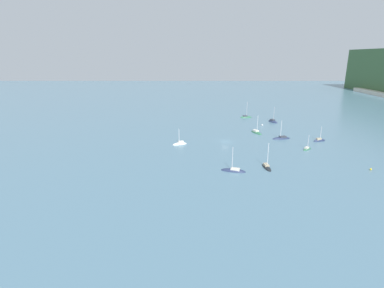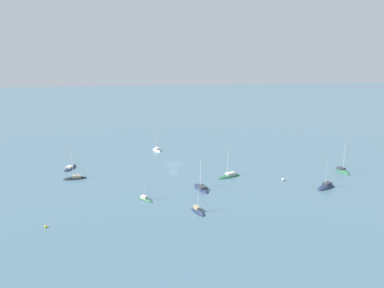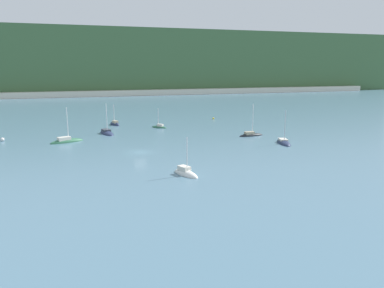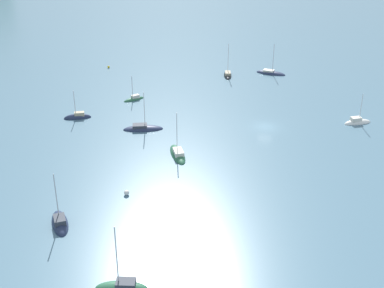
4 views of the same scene
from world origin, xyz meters
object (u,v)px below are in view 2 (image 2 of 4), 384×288
sailboat_6 (198,212)px  mooring_buoy_1 (283,179)px  sailboat_3 (229,177)px  sailboat_8 (326,188)px  sailboat_4 (201,189)px  sailboat_0 (70,168)px  sailboat_7 (157,151)px  sailboat_5 (145,200)px  mooring_buoy_0 (46,227)px  sailboat_1 (342,172)px  sailboat_2 (75,179)px

sailboat_6 → mooring_buoy_1: sailboat_6 is taller
sailboat_3 → sailboat_8: bearing=128.8°
sailboat_3 → mooring_buoy_1: size_ratio=10.54×
sailboat_3 → sailboat_4: 12.37m
sailboat_0 → mooring_buoy_1: (-58.23, 21.31, 0.33)m
sailboat_3 → sailboat_7: size_ratio=1.25×
sailboat_3 → sailboat_6: sailboat_3 is taller
sailboat_5 → sailboat_6: bearing=9.7°
sailboat_8 → mooring_buoy_0: 66.87m
sailboat_4 → sailboat_1: bearing=-93.1°
sailboat_4 → mooring_buoy_0: size_ratio=14.81×
sailboat_0 → sailboat_5: sailboat_0 is taller
sailboat_3 → sailboat_5: sailboat_3 is taller
sailboat_2 → mooring_buoy_1: 56.64m
sailboat_7 → sailboat_2: bearing=116.9°
mooring_buoy_0 → sailboat_2: bearing=-93.6°
sailboat_6 → sailboat_5: bearing=-146.5°
sailboat_1 → mooring_buoy_0: bearing=-78.7°
sailboat_2 → sailboat_6: sailboat_2 is taller
sailboat_7 → sailboat_5: bearing=151.5°
sailboat_3 → sailboat_5: bearing=7.6°
sailboat_7 → mooring_buoy_0: sailboat_7 is taller
sailboat_5 → mooring_buoy_1: size_ratio=7.45×
sailboat_1 → sailboat_4: sailboat_1 is taller
sailboat_3 → sailboat_6: (12.90, 21.84, -0.01)m
sailboat_1 → sailboat_8: size_ratio=1.12×
sailboat_3 → sailboat_8: (-22.08, 12.77, 0.00)m
sailboat_0 → sailboat_4: size_ratio=0.98×
sailboat_7 → sailboat_8: bearing=-159.2°
sailboat_2 → sailboat_4: bearing=151.8°
sailboat_7 → mooring_buoy_1: size_ratio=8.44×
sailboat_7 → sailboat_8: 59.91m
sailboat_0 → sailboat_6: bearing=-124.3°
sailboat_1 → mooring_buoy_0: sailboat_1 is taller
sailboat_8 → mooring_buoy_1: (8.51, -7.20, 0.28)m
sailboat_3 → sailboat_8: sailboat_8 is taller
sailboat_4 → sailboat_5: size_ratio=1.38×
sailboat_0 → sailboat_8: 72.57m
sailboat_6 → sailboat_7: (4.61, -54.02, 0.02)m
sailboat_4 → sailboat_6: size_ratio=1.23×
sailboat_4 → mooring_buoy_1: bearing=-96.0°
sailboat_5 → sailboat_6: (-10.91, 8.77, -0.02)m
sailboat_0 → mooring_buoy_1: 62.00m
sailboat_3 → mooring_buoy_1: 14.67m
sailboat_6 → mooring_buoy_0: 31.01m
sailboat_4 → sailboat_8: bearing=-110.7°
sailboat_3 → mooring_buoy_0: 50.02m
sailboat_7 → mooring_buoy_1: (-31.08, 37.76, 0.28)m
sailboat_4 → sailboat_6: (3.50, 13.79, 0.02)m
sailboat_5 → sailboat_3: bearing=77.2°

